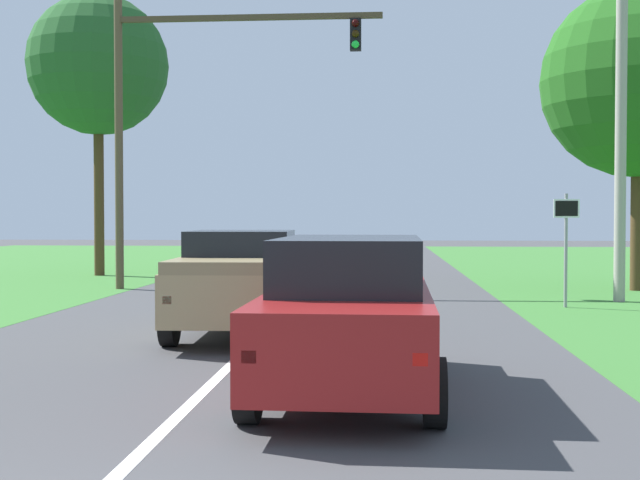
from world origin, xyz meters
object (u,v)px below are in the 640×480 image
(oak_tree_right, at_px, (638,81))
(utility_pole_right, at_px, (621,116))
(red_suv_near, at_px, (350,311))
(pickup_truck_lead, at_px, (243,281))
(traffic_light, at_px, (183,98))
(keep_moving_sign, at_px, (566,235))
(extra_tree_1, at_px, (98,66))

(oak_tree_right, height_order, utility_pole_right, utility_pole_right)
(oak_tree_right, distance_m, utility_pole_right, 3.84)
(red_suv_near, bearing_deg, oak_tree_right, 62.25)
(oak_tree_right, bearing_deg, pickup_truck_lead, -135.61)
(oak_tree_right, bearing_deg, traffic_light, -177.36)
(utility_pole_right, bearing_deg, red_suv_near, -119.10)
(traffic_light, distance_m, oak_tree_right, 13.19)
(traffic_light, bearing_deg, pickup_truck_lead, -70.09)
(traffic_light, distance_m, keep_moving_sign, 11.64)
(pickup_truck_lead, relative_size, oak_tree_right, 0.62)
(keep_moving_sign, bearing_deg, extra_tree_1, 146.55)
(traffic_light, xyz_separation_m, keep_moving_sign, (10.14, -4.16, -3.89))
(utility_pole_right, bearing_deg, pickup_truck_lead, -143.12)
(oak_tree_right, bearing_deg, utility_pole_right, -112.82)
(red_suv_near, relative_size, pickup_truck_lead, 0.91)
(pickup_truck_lead, xyz_separation_m, keep_moving_sign, (6.86, 4.91, 0.74))
(red_suv_near, height_order, oak_tree_right, oak_tree_right)
(pickup_truck_lead, xyz_separation_m, oak_tree_right, (9.89, 9.68, 5.07))
(keep_moving_sign, xyz_separation_m, extra_tree_1, (-14.60, 9.64, 5.89))
(red_suv_near, xyz_separation_m, oak_tree_right, (7.72, 14.68, 5.05))
(keep_moving_sign, bearing_deg, traffic_light, 157.68)
(pickup_truck_lead, relative_size, keep_moving_sign, 2.05)
(pickup_truck_lead, height_order, keep_moving_sign, keep_moving_sign)
(utility_pole_right, distance_m, extra_tree_1, 18.42)
(red_suv_near, height_order, utility_pole_right, utility_pole_right)
(pickup_truck_lead, relative_size, traffic_light, 0.65)
(oak_tree_right, bearing_deg, keep_moving_sign, -122.40)
(utility_pole_right, xyz_separation_m, extra_tree_1, (-16.24, 8.18, 2.94))
(keep_moving_sign, bearing_deg, oak_tree_right, 57.60)
(keep_moving_sign, relative_size, oak_tree_right, 0.30)
(oak_tree_right, bearing_deg, red_suv_near, -117.75)
(red_suv_near, xyz_separation_m, traffic_light, (-5.45, 14.07, 4.61))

